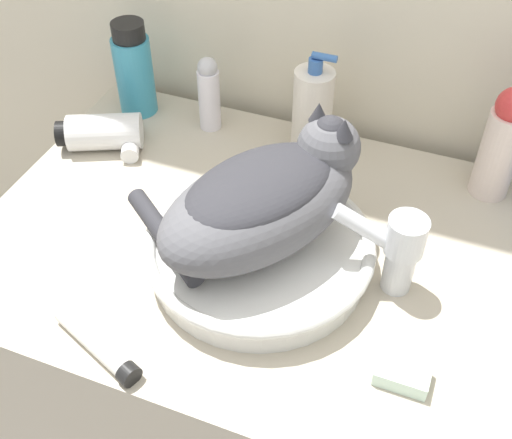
{
  "coord_description": "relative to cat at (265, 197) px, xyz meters",
  "views": [
    {
      "loc": [
        0.21,
        -0.35,
        1.57
      ],
      "look_at": [
        -0.02,
        0.25,
        0.95
      ],
      "focal_mm": 45.0,
      "sensor_mm": 36.0,
      "label": 1
    }
  ],
  "objects": [
    {
      "name": "soap_bar",
      "position": [
        0.24,
        -0.13,
        -0.12
      ],
      "size": [
        0.07,
        0.04,
        0.02
      ],
      "color": "silver",
      "rests_on": "vanity_counter"
    },
    {
      "name": "hair_dryer",
      "position": [
        -0.37,
        0.16,
        -0.1
      ],
      "size": [
        0.17,
        0.13,
        0.07
      ],
      "rotation": [
        0.0,
        0.0,
        3.58
      ],
      "color": "silver",
      "rests_on": "vanity_counter"
    },
    {
      "name": "soap_pump_bottle",
      "position": [
        -0.02,
        0.29,
        -0.05
      ],
      "size": [
        0.07,
        0.07,
        0.2
      ],
      "color": "silver",
      "rests_on": "vanity_counter"
    },
    {
      "name": "faucet",
      "position": [
        0.19,
        0.02,
        -0.05
      ],
      "size": [
        0.13,
        0.06,
        0.14
      ],
      "rotation": [
        0.0,
        0.0,
        -2.98
      ],
      "color": "silver",
      "rests_on": "vanity_counter"
    },
    {
      "name": "sink_basin",
      "position": [
        -0.0,
        -0.01,
        -0.1
      ],
      "size": [
        0.34,
        0.34,
        0.06
      ],
      "color": "silver",
      "rests_on": "vanity_counter"
    },
    {
      "name": "cat",
      "position": [
        0.0,
        0.0,
        0.0
      ],
      "size": [
        0.37,
        0.36,
        0.17
      ],
      "rotation": [
        0.0,
        0.0,
        1.05
      ],
      "color": "#56565B",
      "rests_on": "sink_basin"
    },
    {
      "name": "cream_tube",
      "position": [
        -0.15,
        -0.23,
        -0.12
      ],
      "size": [
        0.16,
        0.08,
        0.03
      ],
      "rotation": [
        0.0,
        0.0,
        -0.38
      ],
      "color": "silver",
      "rests_on": "vanity_counter"
    },
    {
      "name": "deodorant_stick",
      "position": [
        -0.22,
        0.29,
        -0.06
      ],
      "size": [
        0.04,
        0.04,
        0.15
      ],
      "color": "silver",
      "rests_on": "vanity_counter"
    },
    {
      "name": "vanity_counter",
      "position": [
        0.02,
        0.04,
        -0.55
      ],
      "size": [
        0.98,
        0.64,
        0.84
      ],
      "color": "#B2A893",
      "rests_on": "ground_plane"
    },
    {
      "name": "mouthwash_bottle",
      "position": [
        -0.37,
        0.29,
        -0.04
      ],
      "size": [
        0.07,
        0.07,
        0.19
      ],
      "color": "teal",
      "rests_on": "vanity_counter"
    },
    {
      "name": "lotion_bottle_white",
      "position": [
        0.3,
        0.29,
        -0.03
      ],
      "size": [
        0.06,
        0.06,
        0.2
      ],
      "color": "silver",
      "rests_on": "vanity_counter"
    }
  ]
}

